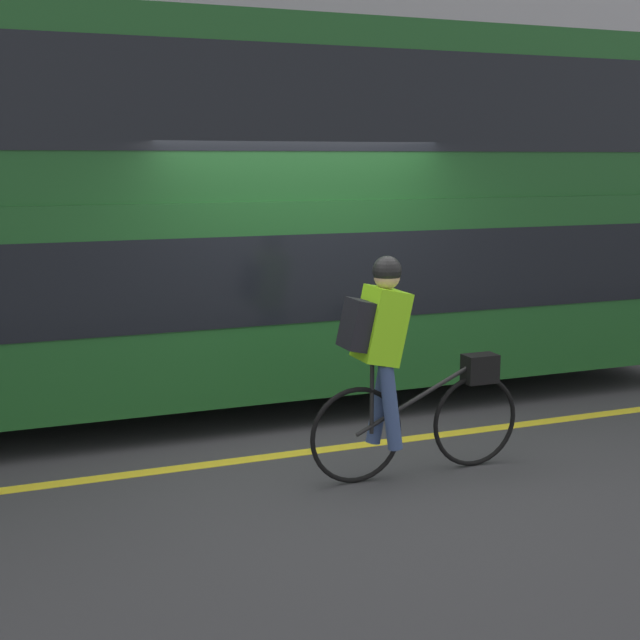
{
  "coord_description": "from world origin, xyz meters",
  "views": [
    {
      "loc": [
        -2.64,
        -6.51,
        2.36
      ],
      "look_at": [
        0.08,
        0.37,
        1.01
      ],
      "focal_mm": 50.0,
      "sensor_mm": 36.0,
      "label": 1
    }
  ],
  "objects": [
    {
      "name": "road_center_line",
      "position": [
        0.0,
        -0.01,
        0.0
      ],
      "size": [
        50.0,
        0.14,
        0.01
      ],
      "primitive_type": "cube",
      "color": "yellow",
      "rests_on": "ground_plane"
    },
    {
      "name": "ground_plane",
      "position": [
        0.0,
        0.0,
        0.0
      ],
      "size": [
        80.0,
        80.0,
        0.0
      ],
      "primitive_type": "plane",
      "color": "#38383A"
    },
    {
      "name": "trash_bin",
      "position": [
        2.74,
        5.24,
        0.63
      ],
      "size": [
        0.51,
        0.51,
        0.98
      ],
      "color": "#515156",
      "rests_on": "sidewalk_curb"
    },
    {
      "name": "building_facade",
      "position": [
        0.0,
        6.66,
        4.05
      ],
      "size": [
        60.0,
        0.3,
        8.11
      ],
      "color": "#9E9EA3",
      "rests_on": "ground_plane"
    },
    {
      "name": "cyclist_on_bike",
      "position": [
        0.23,
        -0.79,
        0.9
      ],
      "size": [
        1.73,
        0.32,
        1.67
      ],
      "color": "black",
      "rests_on": "ground_plane"
    },
    {
      "name": "bus",
      "position": [
        -0.54,
        1.79,
        1.97
      ],
      "size": [
        9.81,
        2.56,
        3.54
      ],
      "color": "black",
      "rests_on": "ground_plane"
    },
    {
      "name": "sidewalk_curb",
      "position": [
        0.0,
        5.36,
        0.07
      ],
      "size": [
        60.0,
        2.31,
        0.14
      ],
      "color": "gray",
      "rests_on": "ground_plane"
    }
  ]
}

